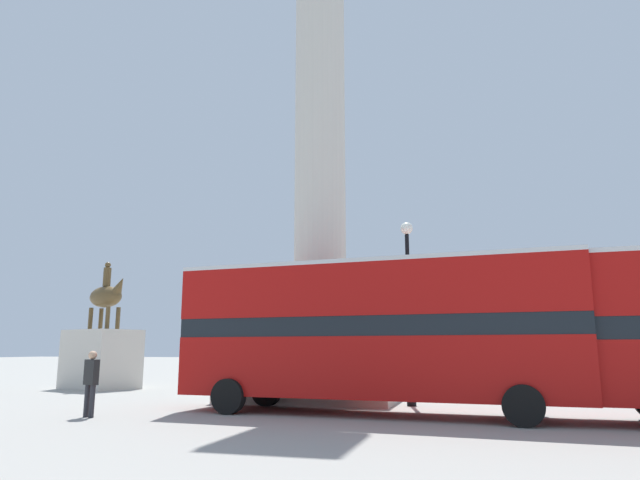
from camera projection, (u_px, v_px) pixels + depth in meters
The scene contains 6 objects.
ground_plane at pixel (320, 399), 21.35m from camera, with size 200.00×200.00×0.00m, color #9E9B93.
monument_column at pixel (320, 228), 22.58m from camera, with size 6.07×6.07×20.76m.
bus_b at pixel (374, 330), 16.48m from camera, with size 11.59×3.57×4.32m.
equestrian_statue at pixel (102, 352), 26.87m from camera, with size 3.86×3.29×5.99m.
street_lamp at pixel (409, 300), 19.24m from camera, with size 0.43×0.43×6.15m.
pedestrian_near_lamp at pixel (91, 379), 15.69m from camera, with size 0.50×0.34×1.78m.
Camera 1 is at (5.90, -21.28, 1.83)m, focal length 32.00 mm.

